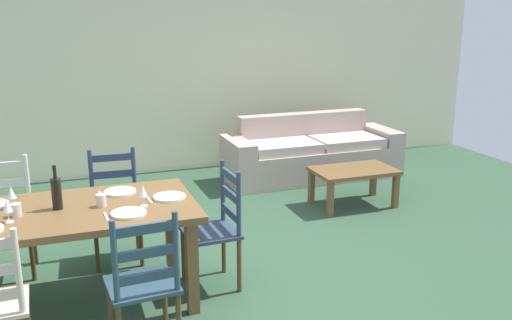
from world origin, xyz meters
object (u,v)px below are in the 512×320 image
Objects in this scene: dining_table at (60,222)px; dining_chair_far_right at (116,206)px; wine_glass_near_right at (143,192)px; dining_chair_far_left at (6,217)px; dining_chair_head_east at (217,227)px; coffee_cup_secondary at (16,210)px; wine_glass_near_left at (7,207)px; coffee_table at (354,175)px; coffee_cup_primary at (101,200)px; couch at (310,154)px; wine_bottle at (57,193)px; dining_chair_near_right at (144,284)px; wine_glass_far_left at (11,194)px.

dining_chair_far_right is (0.45, 0.74, -0.19)m from dining_table.
dining_chair_far_left is at bearing 137.87° from wine_glass_near_right.
dining_chair_head_east reaches higher than dining_table.
coffee_cup_secondary is at bearing -79.51° from dining_chair_far_left.
wine_glass_near_left is 0.18× the size of coffee_table.
coffee_cup_primary is 3.09m from coffee_table.
couch is at bearing 37.39° from wine_glass_near_left.
dining_chair_head_east is 2.33m from coffee_table.
wine_glass_near_right is (0.57, -0.13, 0.20)m from dining_table.
wine_glass_near_left is at bearing -175.56° from dining_chair_head_east.
coffee_cup_primary is at bearing 11.00° from wine_glass_near_left.
dining_table is 1.15m from dining_chair_head_east.
wine_glass_near_right is (0.57, -0.16, -0.01)m from wine_bottle.
dining_table is at bearing 120.97° from dining_chair_near_right.
wine_glass_far_left is at bearing 153.98° from dining_table.
coffee_cup_secondary is at bearing -158.79° from coffee_table.
wine_bottle reaches higher than dining_chair_head_east.
wine_glass_far_left is (-0.30, 0.15, 0.20)m from dining_table.
couch reaches higher than dining_table.
wine_glass_near_left is at bearing -157.46° from coffee_table.
wine_bottle is at bearing 28.78° from wine_glass_near_left.
wine_glass_near_right is 1.79× the size of coffee_cup_primary.
couch is (3.11, 2.48, -0.37)m from dining_table.
dining_chair_far_right is 0.92m from wine_bottle.
wine_glass_near_left and wine_glass_near_right have the same top height.
coffee_cup_secondary is at bearing -133.01° from dining_chair_far_right.
wine_glass_near_left is at bearing -83.38° from dining_chair_far_left.
coffee_cup_secondary is at bearing -179.02° from coffee_cup_primary.
dining_chair_head_east is at bearing 4.44° from wine_glass_near_left.
dining_chair_near_right is 10.67× the size of coffee_cup_secondary.
couch reaches higher than coffee_table.
dining_chair_far_left is 10.67× the size of coffee_cup_primary.
dining_chair_head_east reaches higher than couch.
dining_chair_near_right is at bearing -59.95° from wine_bottle.
wine_glass_far_left is at bearing -79.70° from dining_chair_far_left.
wine_glass_near_left is 4.34m from couch.
wine_glass_near_left reaches higher than coffee_cup_secondary.
coffee_cup_secondary is (-0.55, -0.01, 0.00)m from coffee_cup_primary.
dining_chair_head_east is (0.68, -0.76, 0.00)m from dining_chair_far_right.
dining_chair_far_left is 0.98m from wine_glass_near_left.
dining_chair_head_east reaches higher than coffee_cup_primary.
coffee_cup_primary is at bearing 159.64° from wine_glass_near_right.
dining_chair_far_left is 0.74m from wine_glass_far_left.
dining_chair_head_east reaches higher than wine_glass_near_right.
dining_chair_far_left is 3.51m from coffee_table.
couch is at bearing 87.72° from coffee_table.
dining_chair_near_right is at bearing -39.27° from wine_glass_near_left.
wine_glass_near_right is at bearing -20.36° from coffee_cup_primary.
dining_chair_far_right is (0.86, -0.03, 0.00)m from dining_chair_far_left.
coffee_cup_secondary is at bearing 173.53° from wine_glass_near_right.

